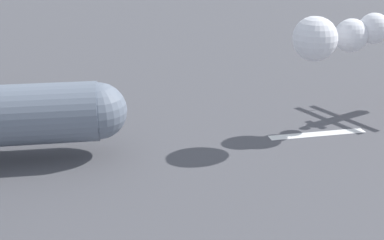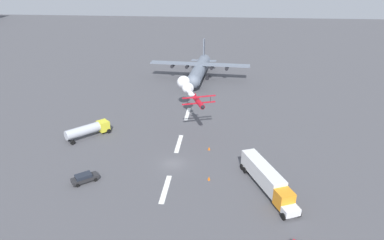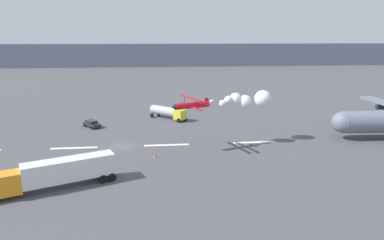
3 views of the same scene
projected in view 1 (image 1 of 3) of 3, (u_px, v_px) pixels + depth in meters
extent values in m
cube|color=white|center=(317.00, 134.00, 37.46)|extent=(8.00, 0.90, 0.01)
sphere|color=slate|center=(98.00, 111.00, 32.85)|extent=(3.99, 3.99, 3.99)
sphere|color=white|center=(373.00, 28.00, 35.57)|extent=(2.31, 2.31, 2.31)
sphere|color=white|center=(351.00, 35.00, 35.61)|extent=(2.52, 2.52, 2.52)
sphere|color=white|center=(313.00, 37.00, 33.37)|extent=(2.88, 2.88, 2.88)
sphere|color=white|center=(315.00, 39.00, 33.19)|extent=(3.13, 3.13, 3.13)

